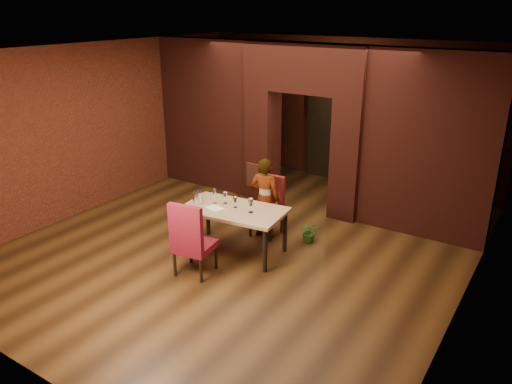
% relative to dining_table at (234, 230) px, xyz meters
% --- Properties ---
extents(floor, '(8.00, 8.00, 0.00)m').
position_rel_dining_table_xyz_m(floor, '(-0.01, 0.39, -0.39)').
color(floor, '#442911').
rests_on(floor, ground).
extents(ceiling, '(7.00, 8.00, 0.04)m').
position_rel_dining_table_xyz_m(ceiling, '(-0.01, 0.39, 2.81)').
color(ceiling, silver).
rests_on(ceiling, ground).
extents(wall_back, '(7.00, 0.04, 3.20)m').
position_rel_dining_table_xyz_m(wall_back, '(-0.01, 4.39, 1.21)').
color(wall_back, maroon).
rests_on(wall_back, ground).
extents(wall_front, '(7.00, 0.04, 3.20)m').
position_rel_dining_table_xyz_m(wall_front, '(-0.01, -3.61, 1.21)').
color(wall_front, maroon).
rests_on(wall_front, ground).
extents(wall_left, '(0.04, 8.00, 3.20)m').
position_rel_dining_table_xyz_m(wall_left, '(-3.51, 0.39, 1.21)').
color(wall_left, maroon).
rests_on(wall_left, ground).
extents(wall_right, '(0.04, 8.00, 3.20)m').
position_rel_dining_table_xyz_m(wall_right, '(3.49, 0.39, 1.21)').
color(wall_right, maroon).
rests_on(wall_right, ground).
extents(pillar_left, '(0.55, 0.55, 2.30)m').
position_rel_dining_table_xyz_m(pillar_left, '(-0.96, 2.39, 0.76)').
color(pillar_left, maroon).
rests_on(pillar_left, ground).
extents(pillar_right, '(0.55, 0.55, 2.30)m').
position_rel_dining_table_xyz_m(pillar_right, '(0.94, 2.39, 0.76)').
color(pillar_right, maroon).
rests_on(pillar_right, ground).
extents(lintel, '(2.45, 0.55, 0.90)m').
position_rel_dining_table_xyz_m(lintel, '(-0.01, 2.39, 2.36)').
color(lintel, maroon).
rests_on(lintel, ground).
extents(wing_wall_left, '(2.28, 0.35, 3.20)m').
position_rel_dining_table_xyz_m(wing_wall_left, '(-2.37, 2.39, 1.21)').
color(wing_wall_left, maroon).
rests_on(wing_wall_left, ground).
extents(wing_wall_right, '(2.28, 0.35, 3.20)m').
position_rel_dining_table_xyz_m(wing_wall_right, '(2.35, 2.39, 1.21)').
color(wing_wall_right, maroon).
rests_on(wing_wall_right, ground).
extents(vent_panel, '(0.40, 0.03, 0.50)m').
position_rel_dining_table_xyz_m(vent_panel, '(-0.96, 2.10, 0.16)').
color(vent_panel, '#A95131').
rests_on(vent_panel, ground).
extents(rear_door, '(0.90, 0.08, 2.10)m').
position_rel_dining_table_xyz_m(rear_door, '(-0.41, 4.33, 0.66)').
color(rear_door, black).
rests_on(rear_door, ground).
extents(rear_door_frame, '(1.02, 0.04, 2.22)m').
position_rel_dining_table_xyz_m(rear_door_frame, '(-0.41, 4.29, 0.66)').
color(rear_door_frame, black).
rests_on(rear_door_frame, ground).
extents(dining_table, '(1.74, 1.11, 0.77)m').
position_rel_dining_table_xyz_m(dining_table, '(0.00, 0.00, 0.00)').
color(dining_table, tan).
rests_on(dining_table, ground).
extents(chair_far, '(0.50, 0.50, 1.06)m').
position_rel_dining_table_xyz_m(chair_far, '(0.10, 0.84, 0.14)').
color(chair_far, maroon).
rests_on(chair_far, ground).
extents(chair_near, '(0.61, 0.61, 1.19)m').
position_rel_dining_table_xyz_m(chair_near, '(-0.10, -0.88, 0.21)').
color(chair_near, maroon).
rests_on(chair_near, ground).
extents(person_seated, '(0.57, 0.41, 1.44)m').
position_rel_dining_table_xyz_m(person_seated, '(0.10, 0.77, 0.33)').
color(person_seated, silver).
rests_on(person_seated, ground).
extents(wine_glass_a, '(0.08, 0.08, 0.20)m').
position_rel_dining_table_xyz_m(wine_glass_a, '(-0.25, 0.10, 0.48)').
color(wine_glass_a, white).
rests_on(wine_glass_a, dining_table).
extents(wine_glass_b, '(0.07, 0.07, 0.18)m').
position_rel_dining_table_xyz_m(wine_glass_b, '(-0.01, 0.05, 0.48)').
color(wine_glass_b, white).
rests_on(wine_glass_b, dining_table).
extents(wine_glass_c, '(0.09, 0.09, 0.23)m').
position_rel_dining_table_xyz_m(wine_glass_c, '(0.32, 0.02, 0.50)').
color(wine_glass_c, white).
rests_on(wine_glass_c, dining_table).
extents(tasting_sheet, '(0.30, 0.24, 0.00)m').
position_rel_dining_table_xyz_m(tasting_sheet, '(-0.27, -0.16, 0.39)').
color(tasting_sheet, silver).
rests_on(tasting_sheet, dining_table).
extents(wine_bucket, '(0.17, 0.17, 0.21)m').
position_rel_dining_table_xyz_m(wine_bucket, '(-0.62, -0.14, 0.49)').
color(wine_bucket, silver).
rests_on(wine_bucket, dining_table).
extents(water_bottle, '(0.06, 0.06, 0.27)m').
position_rel_dining_table_xyz_m(water_bottle, '(-0.40, 0.02, 0.52)').
color(water_bottle, white).
rests_on(water_bottle, dining_table).
extents(potted_plant, '(0.44, 0.43, 0.37)m').
position_rel_dining_table_xyz_m(potted_plant, '(0.87, 1.01, -0.20)').
color(potted_plant, '#29621B').
rests_on(potted_plant, ground).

